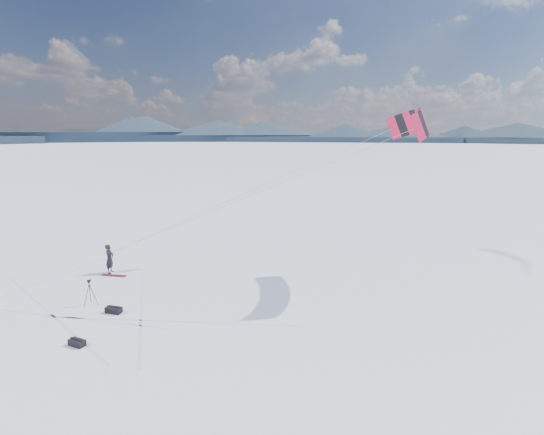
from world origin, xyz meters
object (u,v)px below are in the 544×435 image
at_px(snowboard, 114,275).
at_px(tripod, 90,289).
at_px(gear_bag_b, 77,342).
at_px(snowkiter, 111,273).
at_px(gear_bag_a, 114,310).

distance_m(snowboard, tripod, 4.01).
height_order(tripod, gear_bag_b, tripod).
relative_size(snowkiter, gear_bag_a, 2.30).
relative_size(snowkiter, tripod, 1.36).
bearing_deg(gear_bag_b, snowkiter, 128.16).
bearing_deg(snowboard, snowkiter, 136.91).
bearing_deg(tripod, gear_bag_b, -68.20).
xyz_separation_m(tripod, gear_bag_b, (2.31, -3.17, -0.70)).
relative_size(snowboard, gear_bag_a, 2.00).
xyz_separation_m(snowboard, tripod, (1.70, -3.54, 0.81)).
height_order(snowkiter, gear_bag_b, snowkiter).
height_order(snowkiter, snowboard, snowkiter).
distance_m(gear_bag_a, gear_bag_b, 2.89).
relative_size(tripod, gear_bag_a, 1.70).
xyz_separation_m(gear_bag_a, gear_bag_b, (0.65, -2.81, -0.01)).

